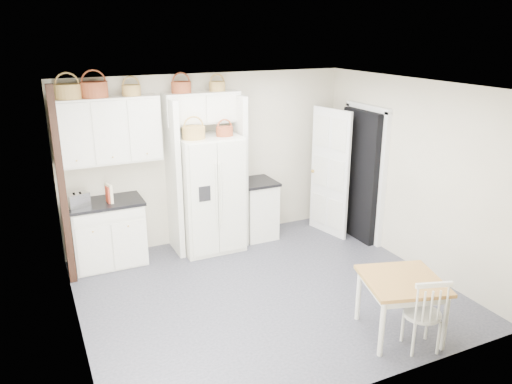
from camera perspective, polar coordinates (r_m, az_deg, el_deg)
floor at (r=6.54m, az=1.06°, el=-11.31°), size 4.50×4.50×0.00m
ceiling at (r=5.73m, az=1.21°, el=11.97°), size 4.50×4.50×0.00m
wall_back at (r=7.78m, az=-5.40°, el=3.81°), size 4.50×0.00×4.50m
wall_left at (r=5.46m, az=-20.61°, el=-3.63°), size 0.00×4.00×4.00m
wall_right at (r=7.25m, az=17.31°, el=1.98°), size 0.00×4.00×4.00m
refrigerator at (r=7.49m, az=-5.35°, el=-0.16°), size 0.90×0.73×1.75m
base_cab_left at (r=7.40m, az=-16.56°, el=-4.60°), size 0.97×0.61×0.90m
base_cab_right at (r=8.02m, az=0.10°, el=-2.04°), size 0.51×0.61×0.90m
dining_table at (r=5.79m, az=16.11°, el=-12.46°), size 1.00×1.00×0.67m
windsor_chair at (r=5.60m, az=18.48°, el=-13.12°), size 0.48×0.46×0.80m
counter_left at (r=7.23m, az=-16.89°, el=-1.16°), size 1.01×0.66×0.04m
counter_right at (r=7.87m, az=0.10°, el=1.17°), size 0.55×0.65×0.04m
toaster at (r=7.06m, az=-19.70°, el=-0.91°), size 0.32×0.25×0.20m
cookbook_red at (r=7.12m, az=-16.57°, el=-0.28°), size 0.05×0.16×0.23m
cookbook_cream at (r=7.12m, az=-16.45°, el=-0.13°), size 0.08×0.18×0.26m
basket_upper_a at (r=7.00m, az=-20.70°, el=10.69°), size 0.34×0.34×0.19m
basket_upper_b at (r=7.03m, az=-17.99°, el=11.06°), size 0.35×0.35×0.21m
basket_upper_c at (r=7.12m, az=-14.06°, el=11.22°), size 0.25×0.25×0.15m
basket_bridge_a at (r=7.28m, az=-8.54°, el=11.76°), size 0.28×0.28×0.16m
basket_bridge_b at (r=7.46m, az=-4.46°, el=11.96°), size 0.24×0.24×0.14m
basket_fridge_a at (r=7.08m, az=-7.13°, el=6.74°), size 0.32×0.32×0.17m
basket_fridge_b at (r=7.24m, az=-3.62°, el=6.93°), size 0.25×0.25×0.13m
upper_cabinet at (r=7.13m, az=-16.54°, el=6.77°), size 1.40×0.34×0.90m
bridge_cabinet at (r=7.41m, az=-6.24°, el=9.58°), size 1.12×0.34×0.45m
fridge_panel_left at (r=7.35m, az=-9.41°, el=1.58°), size 0.08×0.60×2.30m
fridge_panel_right at (r=7.68m, az=-2.08°, el=2.52°), size 0.08×0.60×2.30m
trim_post at (r=6.74m, az=-21.28°, el=0.36°), size 0.09×0.09×2.60m
doorway_void at (r=8.00m, az=11.90°, el=1.86°), size 0.18×0.85×2.05m
door_slab at (r=8.06m, az=8.43°, el=2.18°), size 0.21×0.79×2.05m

